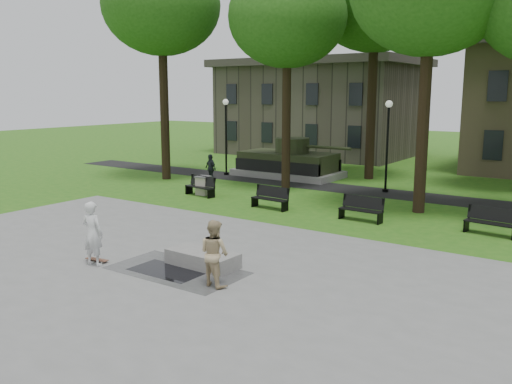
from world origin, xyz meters
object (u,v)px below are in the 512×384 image
at_px(friend_watching, 214,253).
at_px(trash_bin, 203,185).
at_px(park_bench_0, 201,185).
at_px(concrete_block, 203,259).
at_px(skateboarder, 93,234).

xyz_separation_m(friend_watching, trash_bin, (-8.81, 9.97, -0.44)).
height_order(friend_watching, park_bench_0, friend_watching).
bearing_deg(concrete_block, trash_bin, 130.06).
xyz_separation_m(concrete_block, friend_watching, (1.34, -1.09, 0.68)).
xyz_separation_m(friend_watching, park_bench_0, (-8.74, 9.71, -0.40)).
bearing_deg(skateboarder, concrete_block, -154.34).
bearing_deg(park_bench_0, concrete_block, -40.58).
distance_m(friend_watching, park_bench_0, 13.07).
relative_size(friend_watching, park_bench_0, 0.98).
relative_size(park_bench_0, trash_bin, 1.92).
relative_size(skateboarder, trash_bin, 2.03).
xyz_separation_m(concrete_block, park_bench_0, (-7.40, 8.62, 0.28)).
height_order(concrete_block, skateboarder, skateboarder).
bearing_deg(friend_watching, skateboarder, 18.95).
bearing_deg(park_bench_0, friend_watching, -39.24).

